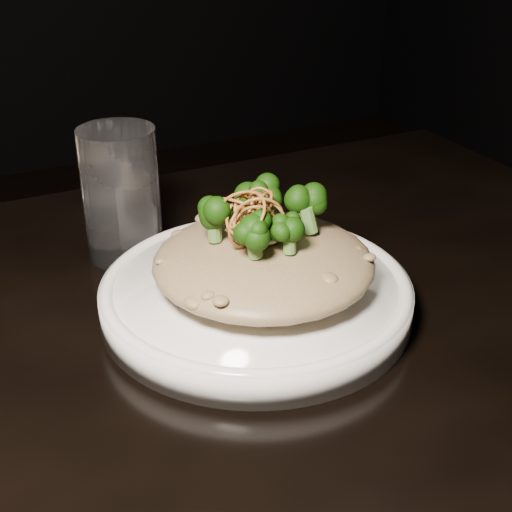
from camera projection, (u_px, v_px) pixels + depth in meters
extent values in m
cube|color=black|center=(185.00, 389.00, 0.57)|extent=(1.10, 0.80, 0.04)
cylinder|color=black|center=(391.00, 374.00, 1.20)|extent=(0.05, 0.05, 0.71)
cylinder|color=white|center=(256.00, 297.00, 0.63)|extent=(0.27, 0.27, 0.03)
ellipsoid|color=brown|center=(263.00, 262.00, 0.61)|extent=(0.19, 0.19, 0.04)
ellipsoid|color=white|center=(257.00, 231.00, 0.60)|extent=(0.05, 0.05, 0.01)
cylinder|color=white|center=(121.00, 194.00, 0.70)|extent=(0.10, 0.10, 0.13)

